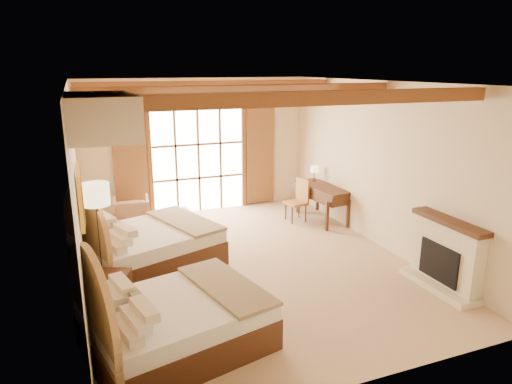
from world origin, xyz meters
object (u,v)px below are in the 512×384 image
desk (322,202)px  armchair (131,213)px  bed_far (139,244)px  nightstand (111,295)px  bed_near (165,320)px

desk → armchair: bearing=157.6°
bed_far → nightstand: bearing=-131.6°
nightstand → desk: bearing=49.5°
bed_far → nightstand: 1.56m
armchair → desk: bearing=172.5°
bed_near → desk: (4.33, 3.76, 0.01)m
bed_near → bed_far: bed_far is taller
bed_far → armchair: size_ratio=3.61×
bed_far → nightstand: bed_far is taller
bed_far → armchair: 2.20m
nightstand → armchair: (0.71, 3.64, 0.05)m
bed_near → armchair: bearing=74.9°
nightstand → desk: (4.90, 2.61, 0.13)m
nightstand → bed_far: bearing=89.3°
bed_far → desk: (4.31, 1.17, -0.02)m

